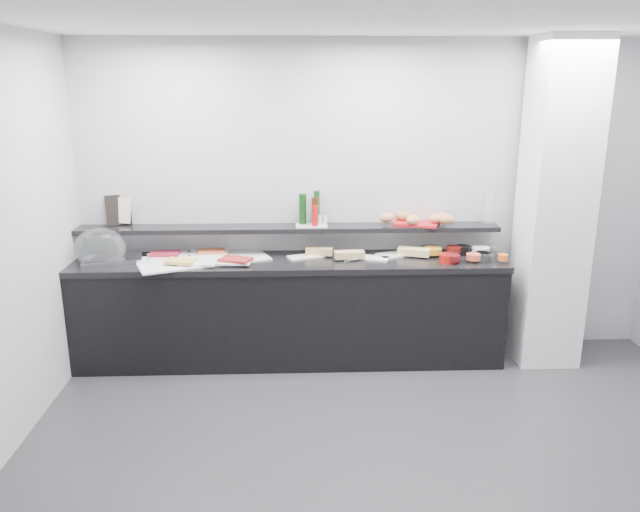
{
  "coord_description": "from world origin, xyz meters",
  "views": [
    {
      "loc": [
        -0.63,
        -3.34,
        2.35
      ],
      "look_at": [
        -0.45,
        1.45,
        1.0
      ],
      "focal_mm": 35.0,
      "sensor_mm": 36.0,
      "label": 1
    }
  ],
  "objects_px": {
    "framed_print": "(118,210)",
    "carafe": "(488,208)",
    "cloche_base": "(113,259)",
    "condiment_tray": "(312,226)",
    "sandwich_plate_mid": "(369,258)",
    "bread_tray": "(417,223)"
  },
  "relations": [
    {
      "from": "carafe",
      "to": "sandwich_plate_mid",
      "type": "bearing_deg",
      "value": -172.52
    },
    {
      "from": "carafe",
      "to": "condiment_tray",
      "type": "bearing_deg",
      "value": 179.33
    },
    {
      "from": "carafe",
      "to": "cloche_base",
      "type": "bearing_deg",
      "value": -177.45
    },
    {
      "from": "cloche_base",
      "to": "carafe",
      "type": "xyz_separation_m",
      "value": [
        3.17,
        0.14,
        0.38
      ]
    },
    {
      "from": "condiment_tray",
      "to": "bread_tray",
      "type": "relative_size",
      "value": 0.72
    },
    {
      "from": "sandwich_plate_mid",
      "to": "framed_print",
      "type": "xyz_separation_m",
      "value": [
        -2.14,
        0.27,
        0.37
      ]
    },
    {
      "from": "cloche_base",
      "to": "sandwich_plate_mid",
      "type": "bearing_deg",
      "value": -12.74
    },
    {
      "from": "cloche_base",
      "to": "framed_print",
      "type": "relative_size",
      "value": 1.82
    },
    {
      "from": "sandwich_plate_mid",
      "to": "carafe",
      "type": "distance_m",
      "value": 1.11
    },
    {
      "from": "cloche_base",
      "to": "condiment_tray",
      "type": "xyz_separation_m",
      "value": [
        1.66,
        0.16,
        0.24
      ]
    },
    {
      "from": "cloche_base",
      "to": "bread_tray",
      "type": "height_order",
      "value": "bread_tray"
    },
    {
      "from": "bread_tray",
      "to": "carafe",
      "type": "relative_size",
      "value": 1.23
    },
    {
      "from": "framed_print",
      "to": "bread_tray",
      "type": "height_order",
      "value": "framed_print"
    },
    {
      "from": "sandwich_plate_mid",
      "to": "framed_print",
      "type": "relative_size",
      "value": 1.27
    },
    {
      "from": "cloche_base",
      "to": "framed_print",
      "type": "distance_m",
      "value": 0.45
    },
    {
      "from": "bread_tray",
      "to": "carafe",
      "type": "xyz_separation_m",
      "value": [
        0.6,
        -0.06,
        0.14
      ]
    },
    {
      "from": "cloche_base",
      "to": "condiment_tray",
      "type": "distance_m",
      "value": 1.68
    },
    {
      "from": "framed_print",
      "to": "carafe",
      "type": "distance_m",
      "value": 3.17
    },
    {
      "from": "cloche_base",
      "to": "condiment_tray",
      "type": "height_order",
      "value": "condiment_tray"
    },
    {
      "from": "cloche_base",
      "to": "framed_print",
      "type": "height_order",
      "value": "framed_print"
    },
    {
      "from": "sandwich_plate_mid",
      "to": "bread_tray",
      "type": "distance_m",
      "value": 0.54
    },
    {
      "from": "cloche_base",
      "to": "sandwich_plate_mid",
      "type": "height_order",
      "value": "cloche_base"
    }
  ]
}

